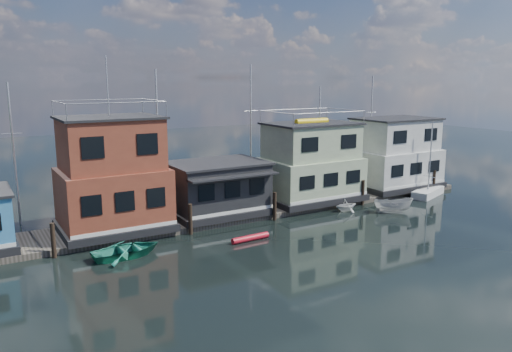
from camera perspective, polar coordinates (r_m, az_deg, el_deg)
ground at (r=29.90m, az=6.94°, el=-10.09°), size 160.00×160.00×0.00m
dock at (r=39.50m, az=-3.75°, el=-4.42°), size 48.00×5.00×0.40m
houseboat_red at (r=35.68m, az=-16.08°, el=-0.09°), size 7.40×5.90×11.86m
houseboat_dark at (r=38.73m, az=-4.44°, el=-1.36°), size 7.40×6.10×4.06m
houseboat_green at (r=43.19m, az=6.29°, el=1.44°), size 8.40×5.90×7.03m
houseboat_white at (r=49.79m, az=15.53°, el=2.37°), size 8.40×5.90×6.66m
pilings at (r=36.72m, az=-2.24°, el=-4.15°), size 42.28×0.28×2.20m
background_masts at (r=45.88m, az=-1.95°, el=4.60°), size 36.40×0.16×12.00m
day_sailer at (r=48.91m, az=19.06°, el=-1.71°), size 4.64×2.89×6.95m
dinghy_white at (r=41.72m, az=10.25°, el=-3.28°), size 2.10×1.86×1.04m
dinghy_teal at (r=31.90m, az=-14.55°, el=-8.17°), size 4.41×3.31×0.87m
red_kayak at (r=33.81m, az=-0.65°, el=-7.09°), size 2.81×0.54×0.41m
motorboat at (r=42.14m, az=15.42°, el=-3.23°), size 3.34×2.64×1.22m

